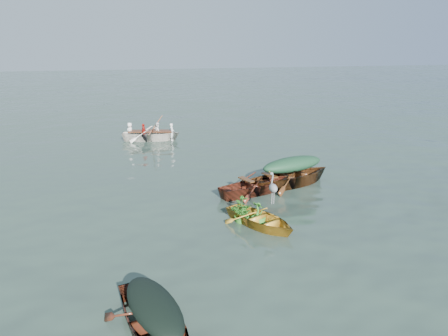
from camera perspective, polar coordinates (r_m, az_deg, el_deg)
The scene contains 12 objects.
ground at distance 13.49m, azimuth 5.69°, elevation -5.55°, with size 140.00×140.00×0.00m, color #314539.
yellow_dinghy at distance 12.39m, azimuth 4.75°, elevation -7.56°, with size 1.27×2.94×0.78m, color orange.
green_tarp_boat at distance 15.86m, azimuth 8.81°, elevation -2.27°, with size 1.43×4.60×1.09m, color #4E2912.
open_wooden_boat at distance 14.98m, azimuth 4.43°, elevation -3.25°, with size 1.26×4.05×0.92m, color maroon.
rowed_boat at distance 23.08m, azimuth -9.48°, elevation 3.57°, with size 1.24×4.14×0.98m, color white.
dark_tarp_cover at distance 7.90m, azimuth -9.14°, elevation -17.23°, with size 0.76×2.04×0.40m, color black.
green_tarp_cover at distance 15.63m, azimuth 8.94°, elevation 0.52°, with size 0.79×2.53×0.52m, color #193E28.
thwart_benches at distance 14.82m, azimuth 4.47°, elevation -1.50°, with size 0.76×2.02×0.04m, color #492711, non-canonical shape.
heron at distance 12.48m, azimuth 6.43°, elevation -3.23°, with size 0.28×0.40×0.92m, color gray, non-canonical shape.
dinghy_weeds at distance 12.51m, azimuth 3.09°, elevation -3.89°, with size 0.70×0.90×0.60m, color #266019.
rowers at distance 22.90m, azimuth -9.58°, elevation 5.69°, with size 1.12×2.90×0.76m, color white.
oars at distance 22.97m, azimuth -9.54°, elevation 4.83°, with size 2.60×0.60×0.06m, color #99593A, non-canonical shape.
Camera 1 is at (-4.34, -11.75, 5.00)m, focal length 35.00 mm.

